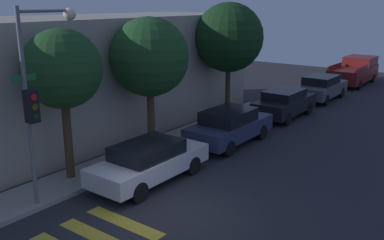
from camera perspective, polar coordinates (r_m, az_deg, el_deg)
ground_plane at (r=12.24m, az=-2.49°, el=-12.55°), size 60.00×60.00×0.00m
sidewalk at (r=14.89m, az=-14.83°, el=-7.50°), size 26.00×1.74×0.14m
building_row at (r=17.65m, az=-24.12°, el=3.74°), size 26.00×6.00×5.15m
traffic_light_pole at (r=12.45m, az=-19.73°, el=4.59°), size 2.16×0.56×5.66m
sedan_near_corner at (r=14.12m, az=-5.72°, el=-5.46°), size 4.32×1.74×1.37m
sedan_middle at (r=17.85m, az=5.01°, el=-0.78°), size 4.31×1.83×1.48m
sedan_far_end at (r=22.40m, az=12.21°, el=2.25°), size 4.25×1.76×1.44m
sedan_tail_of_row at (r=27.07m, az=16.83°, el=4.21°), size 4.38×1.84×1.48m
pickup_truck at (r=33.23m, az=20.86°, el=6.14°), size 5.44×2.13×1.87m
tree_near_corner at (r=13.96m, az=-16.90°, el=6.43°), size 2.51×2.51×5.00m
tree_midblock at (r=16.62m, az=-5.69°, el=8.31°), size 3.06×3.06×5.25m
tree_far_end at (r=21.11m, az=4.93°, el=10.88°), size 3.35×3.35×5.77m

